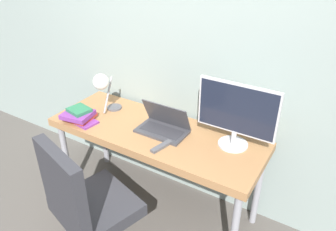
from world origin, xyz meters
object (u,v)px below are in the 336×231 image
Objects in this scene: book_stack at (79,115)px; office_chair at (84,202)px; monitor at (237,113)px; laptop at (163,126)px; desk_lamp at (103,85)px.

office_chair is at bearing -45.21° from book_stack.
monitor is 1.13m from office_chair.
monitor is 1.21m from book_stack.
office_chair is (-0.12, -0.73, -0.21)m from laptop.
desk_lamp reaches higher than laptop.
desk_lamp is at bearing -173.19° from monitor.
desk_lamp is 1.26× the size of book_stack.
desk_lamp reaches higher than book_stack.
desk_lamp is (-1.05, -0.13, 0.00)m from monitor.
desk_lamp is 0.30m from book_stack.
monitor reaches higher than desk_lamp.
monitor reaches higher than office_chair.
office_chair is at bearing -99.44° from laptop.
monitor is 1.55× the size of desk_lamp.
office_chair reaches higher than laptop.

